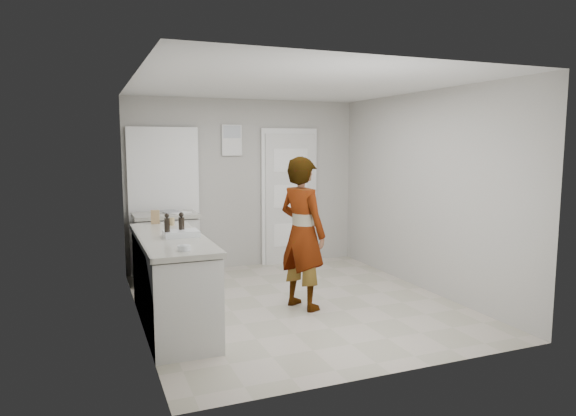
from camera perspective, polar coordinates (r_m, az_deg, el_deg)
name	(u,v)px	position (r m, az deg, el deg)	size (l,w,h in m)	color
ground	(296,303)	(6.09, 0.89, -10.51)	(4.00, 4.00, 0.00)	#AAA48F
room_shell	(235,200)	(7.64, -5.94, 0.93)	(4.00, 4.00, 4.00)	#A9A69F
main_counter	(172,284)	(5.41, -12.74, -8.27)	(0.64, 1.96, 0.93)	silver
side_counter	(166,250)	(7.12, -13.37, -4.54)	(0.84, 0.61, 0.93)	silver
person	(302,233)	(5.74, 1.60, -2.82)	(0.62, 0.41, 1.71)	silver
cake_mix_box	(155,217)	(6.14, -14.54, -0.98)	(0.10, 0.04, 0.16)	#876243
spice_jar	(172,222)	(5.99, -12.76, -1.48)	(0.06, 0.06, 0.09)	tan
oil_cruet_a	(181,224)	(5.31, -11.75, -1.78)	(0.06, 0.06, 0.24)	black
oil_cruet_b	(167,226)	(5.19, -13.29, -1.98)	(0.05, 0.05, 0.25)	black
baking_dish	(181,234)	(5.26, -11.79, -2.81)	(0.34, 0.24, 0.06)	silver
egg_bowl	(184,248)	(4.57, -11.47, -4.36)	(0.12, 0.12, 0.04)	silver
papers	(175,212)	(7.08, -12.43, -0.46)	(0.27, 0.35, 0.01)	white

